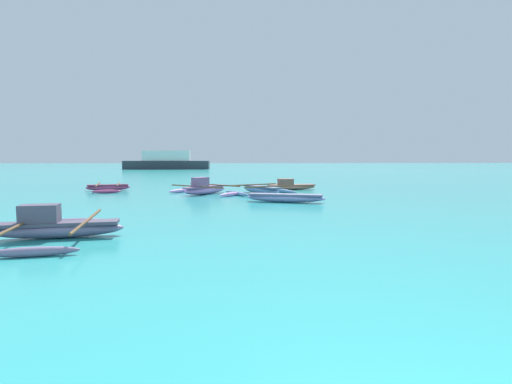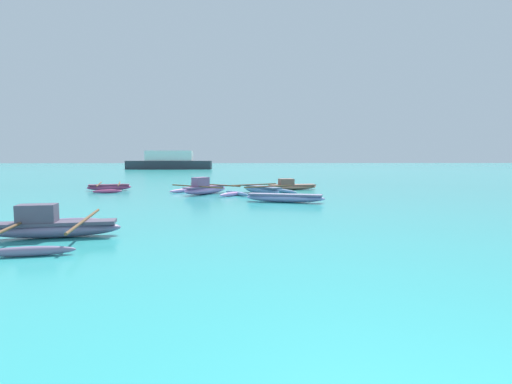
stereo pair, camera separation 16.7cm
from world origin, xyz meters
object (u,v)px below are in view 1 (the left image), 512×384
moored_boat_4 (261,190)px  moored_boat_5 (285,197)px  moored_boat_0 (55,227)px  moored_boat_2 (108,187)px  moored_boat_1 (205,189)px  moored_boat_3 (290,186)px  distant_ferry (167,162)px

moored_boat_4 → moored_boat_5: (0.85, -3.89, -0.02)m
moored_boat_0 → moored_boat_2: moored_boat_0 is taller
moored_boat_1 → moored_boat_5: (3.83, -3.85, -0.09)m
moored_boat_2 → moored_boat_5: bearing=-48.6°
moored_boat_0 → moored_boat_4: (5.67, 11.28, -0.05)m
moored_boat_3 → moored_boat_2: bearing=169.5°
moored_boat_3 → moored_boat_4: bearing=-137.7°
moored_boat_0 → moored_boat_3: moored_boat_0 is taller
moored_boat_2 → moored_boat_3: size_ratio=1.31×
moored_boat_4 → distant_ferry: 44.41m
moored_boat_5 → moored_boat_3: bearing=96.8°
moored_boat_2 → moored_boat_3: 10.73m
moored_boat_3 → distant_ferry: (-14.38, 40.00, 0.95)m
moored_boat_0 → moored_boat_4: size_ratio=1.08×
moored_boat_4 → distant_ferry: distant_ferry is taller
moored_boat_2 → moored_boat_3: bearing=-14.4°
moored_boat_2 → moored_boat_4: size_ratio=1.04×
moored_boat_4 → moored_boat_1: bearing=-117.6°
moored_boat_0 → moored_boat_2: size_ratio=1.04×
moored_boat_5 → moored_boat_0: bearing=-115.3°
moored_boat_2 → moored_boat_3: (10.73, 0.14, 0.04)m
moored_boat_3 → moored_boat_4: 3.25m
moored_boat_0 → moored_boat_1: size_ratio=1.03×
moored_boat_2 → distant_ferry: bearing=80.0°
moored_boat_2 → moored_boat_4: 9.14m
moored_boat_0 → moored_boat_1: 11.56m
moored_boat_4 → moored_boat_3: bearing=115.1°
moored_boat_3 → moored_boat_5: moored_boat_3 is taller
moored_boat_4 → distant_ferry: (-12.45, 42.62, 0.96)m
moored_boat_4 → moored_boat_5: bearing=-16.1°
moored_boat_4 → moored_boat_5: size_ratio=1.12×
moored_boat_1 → moored_boat_5: size_ratio=1.18×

